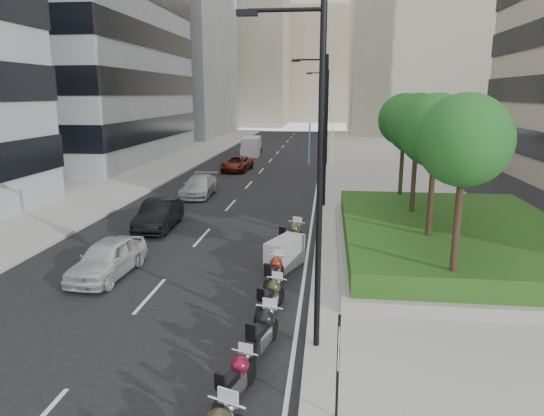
% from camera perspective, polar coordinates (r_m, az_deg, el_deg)
% --- Properties ---
extents(ground, '(160.00, 160.00, 0.00)m').
position_cam_1_polar(ground, '(13.69, -14.07, -16.90)').
color(ground, black).
rests_on(ground, ground).
extents(sidewalk_right, '(10.00, 100.00, 0.15)m').
position_cam_1_polar(sidewalk_right, '(41.80, 12.77, 3.71)').
color(sidewalk_right, '#9E9B93').
rests_on(sidewalk_right, ground).
extents(sidewalk_left, '(8.00, 100.00, 0.15)m').
position_cam_1_polar(sidewalk_left, '(44.70, -15.13, 4.19)').
color(sidewalk_left, '#9E9B93').
rests_on(sidewalk_left, ground).
extents(lane_edge, '(0.12, 100.00, 0.01)m').
position_cam_1_polar(lane_edge, '(41.57, 5.48, 3.83)').
color(lane_edge, silver).
rests_on(lane_edge, ground).
extents(lane_centre, '(0.12, 100.00, 0.01)m').
position_cam_1_polar(lane_centre, '(41.99, -1.65, 3.98)').
color(lane_centre, silver).
rests_on(lane_centre, ground).
extents(building_grey_far, '(22.00, 26.00, 30.00)m').
position_cam_1_polar(building_grey_far, '(86.26, -13.37, 18.41)').
color(building_grey_far, gray).
rests_on(building_grey_far, ground).
extents(building_cream_right, '(28.00, 24.00, 36.00)m').
position_cam_1_polar(building_cream_right, '(93.35, 18.50, 19.54)').
color(building_cream_right, '#B7AD93').
rests_on(building_cream_right, ground).
extents(building_cream_left, '(26.00, 24.00, 34.00)m').
position_cam_1_polar(building_cream_left, '(113.72, -5.05, 18.39)').
color(building_cream_left, '#B7AD93').
rests_on(building_cream_left, ground).
extents(building_cream_centre, '(30.00, 24.00, 38.00)m').
position_cam_1_polar(building_cream_centre, '(131.60, 5.83, 18.55)').
color(building_cream_centre, '#B7AD93').
rests_on(building_cream_centre, ground).
extents(planter, '(10.00, 14.00, 0.40)m').
position_cam_1_polar(planter, '(22.65, 20.48, -4.10)').
color(planter, gray).
rests_on(planter, sidewalk_right).
extents(hedge, '(9.40, 13.40, 0.80)m').
position_cam_1_polar(hedge, '(22.49, 20.60, -2.64)').
color(hedge, '#173F12').
rests_on(hedge, planter).
extents(tree_0, '(2.80, 2.80, 6.30)m').
position_cam_1_polar(tree_0, '(15.59, 21.71, 7.32)').
color(tree_0, '#332319').
rests_on(tree_0, planter).
extents(tree_1, '(2.80, 2.80, 6.30)m').
position_cam_1_polar(tree_1, '(19.47, 18.73, 8.57)').
color(tree_1, '#332319').
rests_on(tree_1, planter).
extents(tree_2, '(2.80, 2.80, 6.30)m').
position_cam_1_polar(tree_2, '(23.39, 16.73, 9.39)').
color(tree_2, '#332319').
rests_on(tree_2, planter).
extents(tree_3, '(2.80, 2.80, 6.30)m').
position_cam_1_polar(tree_3, '(27.34, 15.31, 9.96)').
color(tree_3, '#332319').
rests_on(tree_3, planter).
extents(lamp_post_0, '(2.34, 0.45, 9.00)m').
position_cam_1_polar(lamp_post_0, '(12.13, 4.97, 5.05)').
color(lamp_post_0, black).
rests_on(lamp_post_0, ground).
extents(lamp_post_1, '(2.34, 0.45, 9.00)m').
position_cam_1_polar(lamp_post_1, '(29.06, 6.04, 9.81)').
color(lamp_post_1, black).
rests_on(lamp_post_1, ground).
extents(lamp_post_2, '(2.34, 0.45, 9.00)m').
position_cam_1_polar(lamp_post_2, '(47.04, 6.33, 11.11)').
color(lamp_post_2, black).
rests_on(lamp_post_2, ground).
extents(parking_sign, '(0.06, 0.32, 2.50)m').
position_cam_1_polar(parking_sign, '(10.47, 7.78, -17.48)').
color(parking_sign, black).
rests_on(parking_sign, ground).
extents(motorcycle_1, '(0.82, 1.94, 1.00)m').
position_cam_1_polar(motorcycle_1, '(11.57, -4.29, -19.50)').
color(motorcycle_1, black).
rests_on(motorcycle_1, ground).
extents(motorcycle_2, '(0.83, 2.27, 1.14)m').
position_cam_1_polar(motorcycle_2, '(13.28, -1.13, -14.46)').
color(motorcycle_2, black).
rests_on(motorcycle_2, ground).
extents(motorcycle_3, '(0.86, 2.02, 1.04)m').
position_cam_1_polar(motorcycle_3, '(15.50, -0.16, -10.44)').
color(motorcycle_3, black).
rests_on(motorcycle_3, ground).
extents(motorcycle_4, '(0.74, 2.15, 1.08)m').
position_cam_1_polar(motorcycle_4, '(17.42, 0.25, -7.62)').
color(motorcycle_4, black).
rests_on(motorcycle_4, ground).
extents(motorcycle_5, '(1.53, 2.18, 1.23)m').
position_cam_1_polar(motorcycle_5, '(19.31, 1.51, -5.38)').
color(motorcycle_5, black).
rests_on(motorcycle_5, ground).
extents(motorcycle_6, '(1.14, 2.29, 1.21)m').
position_cam_1_polar(motorcycle_6, '(21.42, 2.27, -3.40)').
color(motorcycle_6, black).
rests_on(motorcycle_6, ground).
extents(car_a, '(1.92, 4.24, 1.41)m').
position_cam_1_polar(car_a, '(19.52, -18.80, -5.61)').
color(car_a, silver).
rests_on(car_a, ground).
extents(car_b, '(1.80, 4.55, 1.47)m').
position_cam_1_polar(car_b, '(25.56, -13.16, -0.77)').
color(car_b, black).
rests_on(car_b, ground).
extents(car_c, '(2.02, 4.77, 1.37)m').
position_cam_1_polar(car_c, '(33.35, -8.55, 2.59)').
color(car_c, '#BABABC').
rests_on(car_c, ground).
extents(car_d, '(2.49, 4.81, 1.30)m').
position_cam_1_polar(car_d, '(43.95, -4.14, 5.22)').
color(car_d, '#611B0B').
rests_on(car_d, ground).
extents(delivery_van, '(2.16, 4.97, 2.04)m').
position_cam_1_polar(delivery_van, '(54.75, -2.46, 7.15)').
color(delivery_van, silver).
rests_on(delivery_van, ground).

